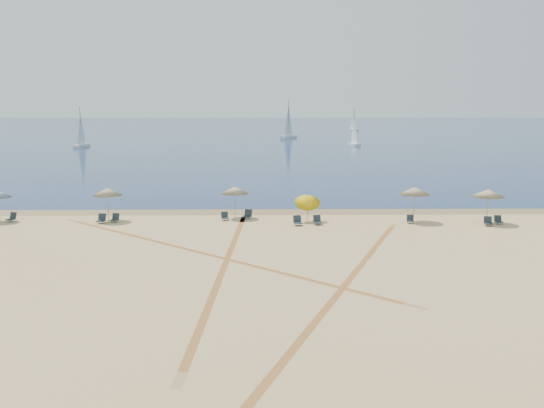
{
  "coord_description": "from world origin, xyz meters",
  "views": [
    {
      "loc": [
        -0.67,
        -21.24,
        8.33
      ],
      "look_at": [
        0.0,
        20.0,
        1.3
      ],
      "focal_mm": 37.68,
      "sensor_mm": 36.0,
      "label": 1
    }
  ],
  "objects_px": {
    "sailboat_2": "(81,135)",
    "sailboat_3": "(353,124)",
    "umbrella_2": "(235,190)",
    "chair_9": "(488,222)",
    "chair_8": "(410,220)",
    "sailboat_1": "(354,135)",
    "chair_10": "(498,220)",
    "chair_2": "(101,219)",
    "umbrella_3": "(307,200)",
    "chair_1": "(12,218)",
    "chair_6": "(298,221)",
    "chair_5": "(248,215)",
    "chair_3": "(115,218)",
    "umbrella_5": "(488,193)",
    "chair_7": "(317,221)",
    "umbrella_4": "(415,191)",
    "umbrella_1": "(107,192)",
    "sailboat_0": "(289,127)",
    "chair_4": "(225,217)"
  },
  "relations": [
    {
      "from": "chair_3",
      "to": "sailboat_2",
      "type": "xyz_separation_m",
      "value": [
        -27.05,
        79.1,
        2.25
      ]
    },
    {
      "from": "chair_3",
      "to": "sailboat_3",
      "type": "xyz_separation_m",
      "value": [
        43.14,
        163.26,
        2.23
      ]
    },
    {
      "from": "chair_8",
      "to": "sailboat_1",
      "type": "xyz_separation_m",
      "value": [
        9.25,
        84.04,
        2.11
      ]
    },
    {
      "from": "umbrella_5",
      "to": "chair_7",
      "type": "height_order",
      "value": "umbrella_5"
    },
    {
      "from": "chair_8",
      "to": "sailboat_2",
      "type": "relative_size",
      "value": 0.08
    },
    {
      "from": "chair_6",
      "to": "sailboat_1",
      "type": "xyz_separation_m",
      "value": [
        17.47,
        84.63,
        2.08
      ]
    },
    {
      "from": "chair_6",
      "to": "chair_10",
      "type": "xyz_separation_m",
      "value": [
        14.52,
        0.25,
        -0.03
      ]
    },
    {
      "from": "chair_8",
      "to": "sailboat_1",
      "type": "distance_m",
      "value": 84.57
    },
    {
      "from": "sailboat_2",
      "to": "sailboat_3",
      "type": "xyz_separation_m",
      "value": [
        70.19,
        84.16,
        -0.01
      ]
    },
    {
      "from": "umbrella_2",
      "to": "chair_9",
      "type": "relative_size",
      "value": 3.46
    },
    {
      "from": "chair_7",
      "to": "chair_9",
      "type": "distance_m",
      "value": 12.11
    },
    {
      "from": "chair_10",
      "to": "chair_5",
      "type": "bearing_deg",
      "value": 175.78
    },
    {
      "from": "umbrella_3",
      "to": "chair_10",
      "type": "height_order",
      "value": "umbrella_3"
    },
    {
      "from": "umbrella_1",
      "to": "chair_4",
      "type": "xyz_separation_m",
      "value": [
        8.62,
        0.08,
        -1.91
      ]
    },
    {
      "from": "umbrella_2",
      "to": "umbrella_3",
      "type": "relative_size",
      "value": 1.05
    },
    {
      "from": "chair_2",
      "to": "chair_10",
      "type": "height_order",
      "value": "chair_2"
    },
    {
      "from": "chair_7",
      "to": "sailboat_1",
      "type": "distance_m",
      "value": 85.97
    },
    {
      "from": "chair_2",
      "to": "sailboat_2",
      "type": "distance_m",
      "value": 83.71
    },
    {
      "from": "umbrella_3",
      "to": "chair_10",
      "type": "bearing_deg",
      "value": -4.46
    },
    {
      "from": "umbrella_5",
      "to": "chair_10",
      "type": "distance_m",
      "value": 2.09
    },
    {
      "from": "chair_8",
      "to": "chair_9",
      "type": "distance_m",
      "value": 5.4
    },
    {
      "from": "chair_3",
      "to": "sailboat_2",
      "type": "height_order",
      "value": "sailboat_2"
    },
    {
      "from": "umbrella_3",
      "to": "chair_5",
      "type": "bearing_deg",
      "value": 165.38
    },
    {
      "from": "umbrella_1",
      "to": "chair_9",
      "type": "bearing_deg",
      "value": -4.76
    },
    {
      "from": "umbrella_4",
      "to": "chair_7",
      "type": "distance_m",
      "value": 7.53
    },
    {
      "from": "umbrella_3",
      "to": "chair_1",
      "type": "xyz_separation_m",
      "value": [
        -21.75,
        0.32,
        -1.34
      ]
    },
    {
      "from": "chair_5",
      "to": "umbrella_3",
      "type": "bearing_deg",
      "value": 4.03
    },
    {
      "from": "umbrella_4",
      "to": "umbrella_1",
      "type": "bearing_deg",
      "value": 178.3
    },
    {
      "from": "sailboat_0",
      "to": "chair_9",
      "type": "bearing_deg",
      "value": -57.15
    },
    {
      "from": "sailboat_1",
      "to": "umbrella_3",
      "type": "bearing_deg",
      "value": -110.41
    },
    {
      "from": "chair_3",
      "to": "chair_5",
      "type": "xyz_separation_m",
      "value": [
        9.7,
        1.09,
        0.03
      ]
    },
    {
      "from": "umbrella_4",
      "to": "sailboat_1",
      "type": "xyz_separation_m",
      "value": [
        8.85,
        83.42,
        0.09
      ]
    },
    {
      "from": "umbrella_4",
      "to": "sailboat_1",
      "type": "bearing_deg",
      "value": 83.94
    },
    {
      "from": "chair_10",
      "to": "chair_7",
      "type": "bearing_deg",
      "value": -177.02
    },
    {
      "from": "sailboat_3",
      "to": "sailboat_0",
      "type": "bearing_deg",
      "value": -136.6
    },
    {
      "from": "umbrella_5",
      "to": "chair_1",
      "type": "bearing_deg",
      "value": 178.19
    },
    {
      "from": "sailboat_0",
      "to": "sailboat_1",
      "type": "distance_m",
      "value": 32.41
    },
    {
      "from": "chair_2",
      "to": "sailboat_0",
      "type": "bearing_deg",
      "value": 87.09
    },
    {
      "from": "sailboat_1",
      "to": "sailboat_3",
      "type": "distance_m",
      "value": 80.96
    },
    {
      "from": "chair_7",
      "to": "chair_3",
      "type": "bearing_deg",
      "value": 167.12
    },
    {
      "from": "chair_6",
      "to": "sailboat_1",
      "type": "height_order",
      "value": "sailboat_1"
    },
    {
      "from": "chair_10",
      "to": "sailboat_2",
      "type": "height_order",
      "value": "sailboat_2"
    },
    {
      "from": "chair_1",
      "to": "chair_6",
      "type": "relative_size",
      "value": 1.11
    },
    {
      "from": "umbrella_2",
      "to": "chair_1",
      "type": "relative_size",
      "value": 2.94
    },
    {
      "from": "umbrella_5",
      "to": "chair_2",
      "type": "xyz_separation_m",
      "value": [
        -28.0,
        0.46,
        -1.91
      ]
    },
    {
      "from": "chair_2",
      "to": "chair_8",
      "type": "bearing_deg",
      "value": 5.41
    },
    {
      "from": "chair_9",
      "to": "chair_10",
      "type": "xyz_separation_m",
      "value": [
        0.99,
        0.65,
        -0.02
      ]
    },
    {
      "from": "umbrella_2",
      "to": "umbrella_5",
      "type": "distance_m",
      "value": 18.54
    },
    {
      "from": "chair_2",
      "to": "chair_8",
      "type": "distance_m",
      "value": 22.44
    },
    {
      "from": "umbrella_2",
      "to": "sailboat_0",
      "type": "relative_size",
      "value": 0.24
    }
  ]
}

